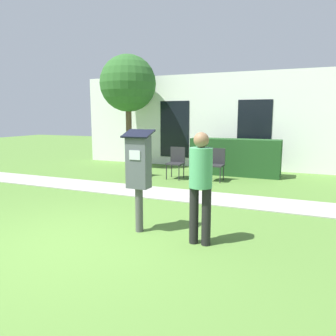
% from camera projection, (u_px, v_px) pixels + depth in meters
% --- Properties ---
extents(ground_plane, '(40.00, 40.00, 0.00)m').
position_uv_depth(ground_plane, '(70.00, 244.00, 4.63)').
color(ground_plane, '#517A33').
extents(sidewalk, '(12.00, 1.10, 0.02)m').
position_uv_depth(sidewalk, '(163.00, 193.00, 7.61)').
color(sidewalk, '#A3A099').
rests_on(sidewalk, ground).
extents(building_facade, '(10.00, 0.26, 3.20)m').
position_uv_depth(building_facade, '(214.00, 121.00, 11.28)').
color(building_facade, white).
rests_on(building_facade, ground).
extents(parking_meter, '(0.44, 0.31, 1.59)m').
position_uv_depth(parking_meter, '(139.00, 167.00, 4.98)').
color(parking_meter, '#4C4C4C').
rests_on(parking_meter, ground).
extents(person_standing, '(0.32, 0.32, 1.58)m').
position_uv_depth(person_standing, '(201.00, 180.00, 4.50)').
color(person_standing, black).
rests_on(person_standing, ground).
extents(outdoor_chair_left, '(0.44, 0.44, 0.90)m').
position_uv_depth(outdoor_chair_left, '(138.00, 159.00, 9.65)').
color(outdoor_chair_left, '#262628').
rests_on(outdoor_chair_left, ground).
extents(outdoor_chair_middle, '(0.44, 0.44, 0.90)m').
position_uv_depth(outdoor_chair_middle, '(176.00, 160.00, 9.38)').
color(outdoor_chair_middle, '#262628').
rests_on(outdoor_chair_middle, ground).
extents(outdoor_chair_right, '(0.44, 0.44, 0.90)m').
position_uv_depth(outdoor_chair_right, '(216.00, 162.00, 9.04)').
color(outdoor_chair_right, '#262628').
rests_on(outdoor_chair_right, ground).
extents(hedge_row, '(2.67, 0.60, 1.10)m').
position_uv_depth(hedge_row, '(235.00, 157.00, 9.88)').
color(hedge_row, '#1E471E').
rests_on(hedge_row, ground).
extents(tree, '(1.90, 1.90, 3.82)m').
position_uv_depth(tree, '(128.00, 84.00, 11.05)').
color(tree, brown).
rests_on(tree, ground).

